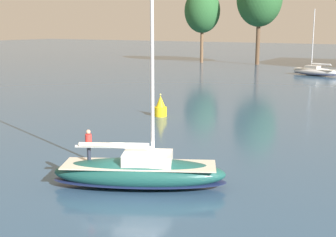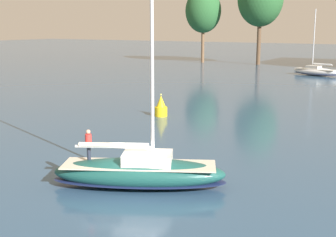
{
  "view_description": "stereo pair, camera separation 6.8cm",
  "coord_description": "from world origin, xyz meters",
  "px_view_note": "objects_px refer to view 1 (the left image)",
  "views": [
    {
      "loc": [
        13.09,
        -19.5,
        8.37
      ],
      "look_at": [
        0.0,
        3.0,
        3.17
      ],
      "focal_mm": 50.0,
      "sensor_mm": 36.0,
      "label": 1
    },
    {
      "loc": [
        13.14,
        -19.47,
        8.37
      ],
      "look_at": [
        0.0,
        3.0,
        3.17
      ],
      "focal_mm": 50.0,
      "sensor_mm": 36.0,
      "label": 2
    }
  ],
  "objects_px": {
    "tree_shore_left": "(202,11)",
    "sailboat_moored_mid_channel": "(314,71)",
    "sailboat_main": "(140,171)",
    "channel_buoy": "(160,107)"
  },
  "relations": [
    {
      "from": "sailboat_main",
      "to": "tree_shore_left",
      "type": "bearing_deg",
      "value": 113.92
    },
    {
      "from": "sailboat_main",
      "to": "channel_buoy",
      "type": "relative_size",
      "value": 5.9
    },
    {
      "from": "sailboat_main",
      "to": "sailboat_moored_mid_channel",
      "type": "bearing_deg",
      "value": 94.88
    },
    {
      "from": "sailboat_main",
      "to": "sailboat_moored_mid_channel",
      "type": "relative_size",
      "value": 1.14
    },
    {
      "from": "channel_buoy",
      "to": "sailboat_main",
      "type": "bearing_deg",
      "value": -62.13
    },
    {
      "from": "tree_shore_left",
      "to": "sailboat_moored_mid_channel",
      "type": "bearing_deg",
      "value": -28.14
    },
    {
      "from": "sailboat_main",
      "to": "sailboat_moored_mid_channel",
      "type": "distance_m",
      "value": 61.53
    },
    {
      "from": "sailboat_moored_mid_channel",
      "to": "channel_buoy",
      "type": "xyz_separation_m",
      "value": [
        -3.9,
        -44.03,
        0.1
      ]
    },
    {
      "from": "tree_shore_left",
      "to": "sailboat_moored_mid_channel",
      "type": "relative_size",
      "value": 1.49
    },
    {
      "from": "tree_shore_left",
      "to": "channel_buoy",
      "type": "xyz_separation_m",
      "value": [
        24.89,
        -59.42,
        -10.63
      ]
    }
  ]
}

